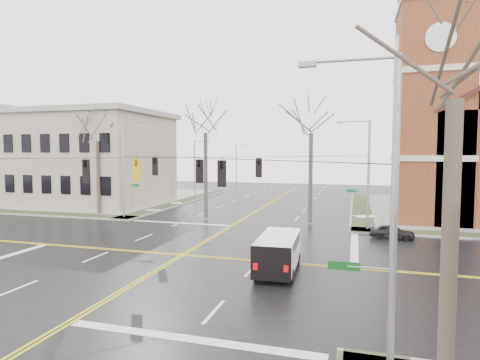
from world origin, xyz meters
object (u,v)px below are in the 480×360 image
(tree_nw_near, at_px, (205,127))
(tree_se, at_px, (456,76))
(signal_pole_se, at_px, (387,210))
(parked_car_a, at_px, (392,232))
(streetlight_north_a, at_px, (196,167))
(signal_pole_nw, at_px, (125,168))
(tree_nw_far, at_px, (97,136))
(cargo_van, at_px, (279,250))
(tree_ne, at_px, (311,127))
(streetlight_north_b, at_px, (237,163))
(signal_pole_ne, at_px, (366,171))

(tree_nw_near, height_order, tree_se, tree_nw_near)
(signal_pole_se, bearing_deg, parked_car_a, 84.73)
(streetlight_north_a, bearing_deg, parked_car_a, -38.88)
(streetlight_north_a, height_order, tree_se, tree_se)
(tree_nw_near, bearing_deg, tree_se, -58.82)
(signal_pole_nw, height_order, tree_nw_near, tree_nw_near)
(signal_pole_nw, bearing_deg, tree_se, -46.11)
(parked_car_a, height_order, tree_nw_far, tree_nw_far)
(signal_pole_se, bearing_deg, cargo_van, 116.04)
(tree_ne, bearing_deg, signal_pole_se, -79.17)
(streetlight_north_b, bearing_deg, cargo_van, -70.94)
(signal_pole_ne, relative_size, parked_car_a, 2.80)
(cargo_van, xyz_separation_m, tree_nw_near, (-9.91, 14.66, 7.75))
(cargo_van, bearing_deg, signal_pole_se, -66.43)
(signal_pole_ne, bearing_deg, parked_car_a, -55.57)
(signal_pole_nw, relative_size, streetlight_north_a, 1.12)
(streetlight_north_a, xyz_separation_m, cargo_van, (17.14, -29.61, -3.31))
(signal_pole_ne, relative_size, cargo_van, 1.71)
(signal_pole_se, relative_size, parked_car_a, 2.80)
(parked_car_a, relative_size, tree_nw_far, 0.29)
(signal_pole_se, bearing_deg, signal_pole_nw, 134.55)
(signal_pole_nw, relative_size, signal_pole_se, 1.00)
(signal_pole_se, height_order, tree_nw_far, tree_nw_far)
(tree_nw_far, bearing_deg, tree_nw_near, 1.31)
(signal_pole_nw, relative_size, parked_car_a, 2.80)
(tree_nw_near, bearing_deg, tree_ne, 1.37)
(streetlight_north_b, distance_m, tree_nw_near, 35.96)
(parked_car_a, xyz_separation_m, tree_nw_near, (-16.61, 4.28, 8.36))
(streetlight_north_b, xyz_separation_m, tree_nw_near, (7.24, -34.95, 4.44))
(streetlight_north_b, xyz_separation_m, tree_ne, (17.23, -34.71, 4.29))
(cargo_van, xyz_separation_m, tree_nw_far, (-21.75, 14.39, 7.00))
(signal_pole_ne, height_order, tree_nw_far, tree_nw_far)
(cargo_van, distance_m, tree_ne, 16.73)
(tree_se, bearing_deg, streetlight_north_a, 119.31)
(signal_pole_nw, relative_size, tree_nw_far, 0.80)
(tree_nw_near, relative_size, tree_se, 1.09)
(streetlight_north_a, height_order, tree_nw_near, tree_nw_near)
(signal_pole_se, xyz_separation_m, tree_nw_far, (-26.59, 24.28, 3.22))
(cargo_van, height_order, parked_car_a, cargo_van)
(tree_nw_near, xyz_separation_m, tree_se, (15.94, -26.34, -0.72))
(streetlight_north_b, bearing_deg, signal_pole_se, -69.73)
(streetlight_north_b, bearing_deg, tree_se, -69.29)
(signal_pole_ne, distance_m, streetlight_north_b, 42.61)
(parked_car_a, xyz_separation_m, tree_nw_far, (-28.46, 4.01, 7.62))
(streetlight_north_b, xyz_separation_m, tree_se, (23.18, -61.29, 3.72))
(streetlight_north_b, bearing_deg, signal_pole_nw, -91.05)
(signal_pole_ne, height_order, signal_pole_nw, same)
(signal_pole_nw, bearing_deg, cargo_van, -36.36)
(signal_pole_se, relative_size, tree_se, 0.80)
(cargo_van, distance_m, parked_car_a, 12.37)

